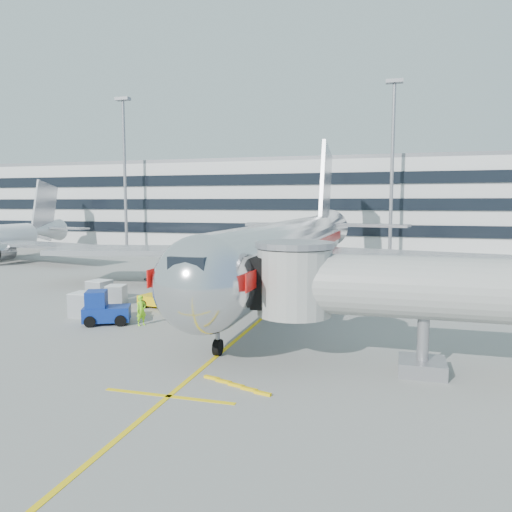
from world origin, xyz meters
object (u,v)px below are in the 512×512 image
(main_jet, at_px, (293,247))
(cargo_container_left, at_px, (116,294))
(ramp_worker, at_px, (141,310))
(cargo_container_right, at_px, (99,291))
(baggage_tug, at_px, (104,310))
(cargo_container_front, at_px, (84,304))
(belt_loader, at_px, (167,300))

(main_jet, xyz_separation_m, cargo_container_left, (-12.82, -9.00, -3.46))
(ramp_worker, bearing_deg, cargo_container_right, 77.27)
(baggage_tug, distance_m, cargo_container_left, 6.90)
(main_jet, height_order, ramp_worker, main_jet)
(cargo_container_right, xyz_separation_m, cargo_container_front, (2.25, -5.38, 0.01))
(cargo_container_left, bearing_deg, belt_loader, -5.32)
(belt_loader, height_order, baggage_tug, belt_loader)
(cargo_container_left, bearing_deg, main_jet, 35.05)
(cargo_container_left, bearing_deg, baggage_tug, -65.15)
(main_jet, bearing_deg, baggage_tug, -123.06)
(main_jet, relative_size, baggage_tug, 14.51)
(main_jet, distance_m, ramp_worker, 16.88)
(belt_loader, distance_m, cargo_container_front, 6.21)
(main_jet, height_order, belt_loader, main_jet)
(cargo_container_right, bearing_deg, main_jet, 29.06)
(belt_loader, height_order, cargo_container_front, belt_loader)
(cargo_container_front, xyz_separation_m, ramp_worker, (5.36, -1.26, 0.14))
(baggage_tug, xyz_separation_m, cargo_container_right, (-4.94, 6.99, -0.13))
(main_jet, distance_m, cargo_container_front, 18.88)
(cargo_container_left, height_order, ramp_worker, ramp_worker)
(baggage_tug, bearing_deg, belt_loader, 72.06)
(belt_loader, xyz_separation_m, cargo_container_front, (-4.57, -4.20, 0.22))
(main_jet, distance_m, cargo_container_left, 16.04)
(baggage_tug, relative_size, cargo_container_front, 2.00)
(main_jet, height_order, baggage_tug, main_jet)
(cargo_container_front, distance_m, ramp_worker, 5.51)
(cargo_container_front, bearing_deg, cargo_container_right, 112.69)
(baggage_tug, bearing_deg, cargo_container_right, 125.24)
(baggage_tug, height_order, cargo_container_left, baggage_tug)
(baggage_tug, relative_size, ramp_worker, 1.72)
(cargo_container_front, bearing_deg, cargo_container_left, 92.54)
(cargo_container_right, bearing_deg, cargo_container_left, -19.83)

